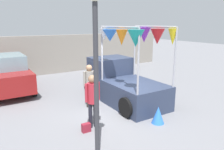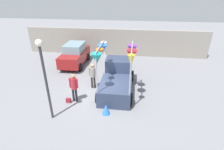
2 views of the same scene
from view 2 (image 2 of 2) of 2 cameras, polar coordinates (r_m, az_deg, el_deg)
ground_plane at (r=11.15m, az=-4.00°, el=-6.77°), size 60.00×60.00×0.00m
vendor_truck at (r=11.39m, az=1.73°, el=-0.48°), size 2.54×4.18×3.29m
parked_car at (r=15.73m, az=-12.04°, el=6.62°), size 1.88×4.00×1.88m
person_customer at (r=10.32m, az=-12.38°, el=-3.28°), size 0.53×0.34×1.78m
person_vendor at (r=11.55m, az=-6.31°, el=0.51°), size 0.53×0.34×1.77m
handbag at (r=10.76m, az=-14.02°, el=-8.04°), size 0.28×0.16×0.28m
street_lamp at (r=8.58m, az=-21.30°, el=1.29°), size 0.32×0.32×4.16m
brick_boundary_wall at (r=17.82m, az=0.83°, el=10.68°), size 18.00×0.36×2.60m
folded_kite_bundle_azure at (r=9.50m, az=-1.97°, el=-11.09°), size 0.51×0.51×0.60m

